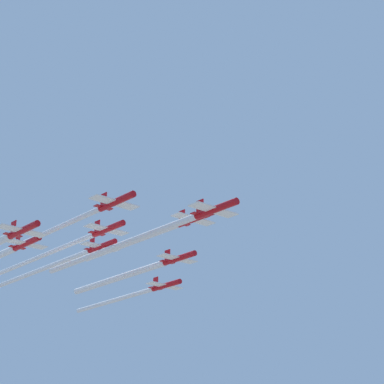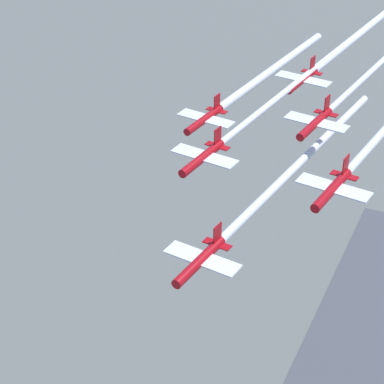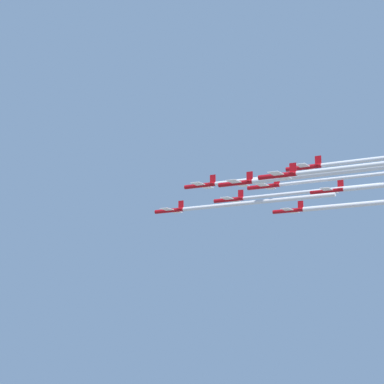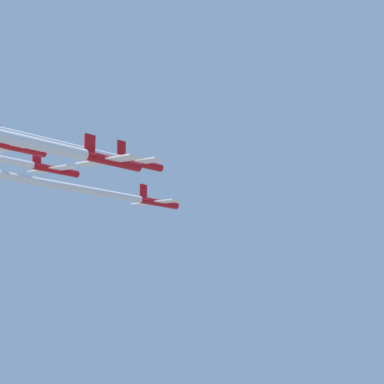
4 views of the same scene
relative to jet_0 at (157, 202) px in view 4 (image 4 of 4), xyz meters
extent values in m
cylinder|color=#B20C14|center=(0.22, 0.28, -0.04)|extent=(6.34, 7.71, 1.09)
cube|color=white|center=(-0.15, -0.19, -0.04)|extent=(8.04, 7.00, 0.18)
cube|color=#B20C14|center=(-2.03, -2.61, 1.32)|extent=(1.08, 1.34, 2.18)
cube|color=#B20C14|center=(-2.03, -2.61, -0.04)|extent=(3.17, 2.81, 0.12)
cylinder|color=#B20C14|center=(-15.01, -5.76, 4.02)|extent=(6.34, 7.71, 1.09)
cube|color=white|center=(-15.37, -6.22, 4.02)|extent=(8.04, 7.00, 0.18)
cube|color=#B20C14|center=(-17.26, -8.65, 5.38)|extent=(1.08, 1.34, 2.18)
cube|color=#B20C14|center=(-17.26, -8.65, 4.02)|extent=(3.17, 2.81, 0.12)
cylinder|color=#B20C14|center=(-1.90, -15.96, 3.07)|extent=(6.34, 7.71, 1.09)
cube|color=white|center=(-2.27, -16.43, 3.07)|extent=(8.04, 7.00, 0.18)
cube|color=#B20C14|center=(-4.16, -18.85, 4.44)|extent=(1.08, 1.34, 2.18)
cube|color=#B20C14|center=(-4.16, -18.85, 3.07)|extent=(3.17, 2.81, 0.12)
cylinder|color=#B20C14|center=(-17.13, -22.00, 3.87)|extent=(6.34, 7.71, 1.09)
cube|color=white|center=(-17.49, -22.47, 3.87)|extent=(8.04, 7.00, 0.18)
cylinder|color=#B20C14|center=(-4.02, -32.20, 0.06)|extent=(6.34, 7.71, 1.09)
cube|color=white|center=(-4.39, -32.67, 0.06)|extent=(8.04, 7.00, 0.18)
cube|color=#B20C14|center=(-6.28, -35.10, 1.43)|extent=(1.08, 1.34, 2.18)
cube|color=#B20C14|center=(-6.28, -35.10, 0.06)|extent=(3.17, 2.81, 0.12)
cylinder|color=white|center=(-15.65, -20.10, -0.04)|extent=(27.08, 34.36, 1.04)
cylinder|color=white|center=(-16.21, -34.33, 3.07)|extent=(23.83, 30.25, 0.90)
camera|label=1|loc=(104.33, 16.92, -38.00)|focal=70.00mm
camera|label=2|loc=(7.34, 61.89, 46.98)|focal=70.00mm
camera|label=3|loc=(-200.46, 25.32, -35.66)|focal=70.00mm
camera|label=4|loc=(3.84, -115.50, -16.58)|focal=70.00mm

